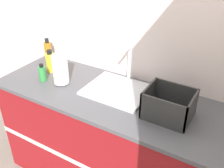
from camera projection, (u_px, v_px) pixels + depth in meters
name	position (u px, v px, depth m)	size (l,w,h in m)	color
wall_back	(139.00, 34.00, 2.02)	(4.32, 0.06, 2.60)	silver
counter_cabinet	(115.00, 143.00, 2.18)	(1.94, 0.68, 0.92)	maroon
sink	(118.00, 88.00, 2.00)	(0.48, 0.40, 0.30)	silver
paper_towel_roll	(60.00, 70.00, 2.05)	(0.12, 0.12, 0.24)	#4C4C51
dish_rack	(169.00, 107.00, 1.70)	(0.30, 0.25, 0.19)	#2D2D2D
bottle_yellow	(50.00, 62.00, 2.26)	(0.08, 0.08, 0.20)	yellow
bottle_amber	(48.00, 51.00, 2.42)	(0.06, 0.06, 0.23)	#B26B19
bottle_green	(42.00, 73.00, 2.12)	(0.06, 0.06, 0.15)	#2D8C3D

